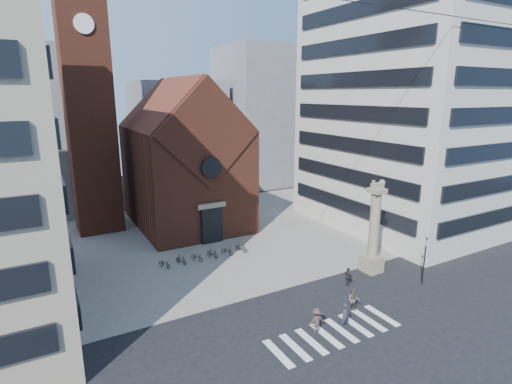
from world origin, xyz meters
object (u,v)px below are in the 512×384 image
traffic_light (424,259)px  pedestrian_1 (354,300)px  scooter_0 (165,264)px  lion_column (374,236)px  pedestrian_0 (345,316)px  pedestrian_2 (348,277)px

traffic_light → pedestrian_1: bearing=-176.9°
traffic_light → scooter_0: bearing=142.9°
pedestrian_1 → traffic_light: bearing=45.5°
lion_column → pedestrian_1: size_ratio=4.75×
scooter_0 → traffic_light: bearing=-60.4°
traffic_light → pedestrian_1: (-8.32, -0.45, -1.37)m
pedestrian_0 → pedestrian_2: bearing=45.4°
traffic_light → pedestrian_1: 8.44m
scooter_0 → pedestrian_0: bearing=-85.9°
lion_column → scooter_0: lion_column is taller
pedestrian_0 → pedestrian_2: 6.51m
lion_column → traffic_light: size_ratio=2.02×
pedestrian_0 → pedestrian_1: 2.44m
pedestrian_2 → scooter_0: 16.86m
pedestrian_1 → pedestrian_2: size_ratio=1.11×
lion_column → pedestrian_1: (-6.33, -4.45, -2.54)m
pedestrian_1 → pedestrian_2: (2.47, 3.35, -0.09)m
pedestrian_0 → scooter_0: size_ratio=1.14×
traffic_light → pedestrian_1: traffic_light is taller
lion_column → pedestrian_0: lion_column is taller
lion_column → pedestrian_2: lion_column is taller
lion_column → scooter_0: 19.56m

